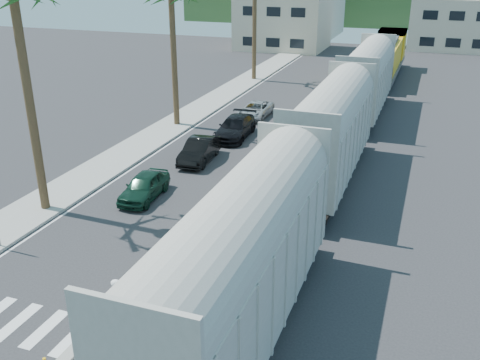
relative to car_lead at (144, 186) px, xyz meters
name	(u,v)px	position (x,y,z in m)	size (l,w,h in m)	color
ground	(117,307)	(3.90, -9.06, -0.69)	(140.00, 140.00, 0.00)	#28282B
sidewalk	(191,114)	(-4.60, 15.94, -0.62)	(3.00, 90.00, 0.15)	gray
rails	(360,121)	(8.90, 18.94, -0.66)	(1.56, 100.00, 0.06)	black
median	(271,144)	(3.90, 10.90, -0.61)	(0.45, 60.00, 0.85)	gray
crosswalk	(86,340)	(3.90, -11.06, -0.69)	(14.00, 2.20, 0.01)	silver
lane_markings	(264,123)	(1.75, 15.94, -0.69)	(9.42, 90.00, 0.01)	silver
freight_train	(347,109)	(8.90, 11.45, 2.21)	(3.00, 60.94, 5.85)	#A19F94
buildings	(329,12)	(-2.52, 62.59, 3.67)	(38.00, 27.00, 10.00)	#C5B49C
car_lead	(144,186)	(0.00, 0.00, 0.00)	(1.91, 4.17, 1.39)	#103123
car_second	(199,150)	(0.48, 6.27, 0.04)	(1.90, 4.58, 1.47)	black
car_third	(235,127)	(0.92, 11.67, 0.06)	(2.33, 5.25, 1.50)	black
car_rear	(256,110)	(0.62, 17.26, -0.07)	(2.14, 4.52, 1.25)	#B7BABC
cyclist	(122,318)	(4.97, -10.36, 0.00)	(1.58, 2.15, 2.22)	#9EA0A5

